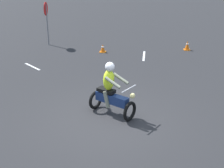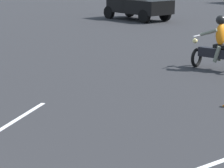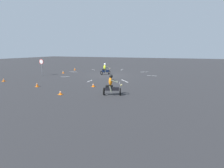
% 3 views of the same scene
% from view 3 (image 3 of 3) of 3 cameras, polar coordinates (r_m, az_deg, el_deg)
% --- Properties ---
extents(ground_plane, '(120.00, 120.00, 0.00)m').
position_cam_3_polar(ground_plane, '(25.39, -1.39, 3.02)').
color(ground_plane, '#28282B').
extents(motorcycle_rider_foreground, '(1.27, 1.50, 1.66)m').
position_cam_3_polar(motorcycle_rider_foreground, '(25.50, -2.26, 4.69)').
color(motorcycle_rider_foreground, black).
rests_on(motorcycle_rider_foreground, ground).
extents(motorcycle_rider_background, '(1.55, 1.03, 1.66)m').
position_cam_3_polar(motorcycle_rider_background, '(13.76, -0.15, -0.71)').
color(motorcycle_rider_background, black).
rests_on(motorcycle_rider_background, ground).
extents(stop_sign, '(0.70, 0.08, 2.30)m').
position_cam_3_polar(stop_sign, '(26.47, -22.03, 6.11)').
color(stop_sign, slate).
rests_on(stop_sign, ground).
extents(traffic_cone_near_left, '(0.32, 0.32, 0.48)m').
position_cam_3_polar(traffic_cone_near_left, '(32.10, -12.02, 4.86)').
color(traffic_cone_near_left, orange).
rests_on(traffic_cone_near_left, ground).
extents(traffic_cone_near_right, '(0.32, 0.32, 0.43)m').
position_cam_3_polar(traffic_cone_near_right, '(18.52, -23.28, -0.21)').
color(traffic_cone_near_right, orange).
rests_on(traffic_cone_near_right, ground).
extents(traffic_cone_mid_center, '(0.32, 0.32, 0.36)m').
position_cam_3_polar(traffic_cone_mid_center, '(17.13, -6.11, -0.34)').
color(traffic_cone_mid_center, orange).
rests_on(traffic_cone_mid_center, ground).
extents(traffic_cone_mid_left, '(0.32, 0.32, 0.31)m').
position_cam_3_polar(traffic_cone_mid_left, '(14.65, -16.49, -2.76)').
color(traffic_cone_mid_left, orange).
rests_on(traffic_cone_mid_left, ground).
extents(traffic_cone_far_center, '(0.32, 0.32, 0.41)m').
position_cam_3_polar(traffic_cone_far_center, '(28.18, -15.64, 3.81)').
color(traffic_cone_far_center, orange).
rests_on(traffic_cone_far_center, ground).
extents(traffic_cone_far_left, '(0.32, 0.32, 0.38)m').
position_cam_3_polar(traffic_cone_far_left, '(23.50, -31.88, 1.17)').
color(traffic_cone_far_left, orange).
rests_on(traffic_cone_far_left, ground).
extents(lane_stripe_e, '(1.62, 0.18, 0.01)m').
position_cam_3_polar(lane_stripe_e, '(29.57, -12.40, 3.90)').
color(lane_stripe_e, silver).
rests_on(lane_stripe_e, ground).
extents(lane_stripe_ne, '(0.93, 0.97, 0.01)m').
position_cam_3_polar(lane_stripe_ne, '(24.45, -15.02, 2.35)').
color(lane_stripe_ne, silver).
rests_on(lane_stripe_ne, ground).
extents(lane_stripe_n, '(0.17, 1.40, 0.01)m').
position_cam_3_polar(lane_stripe_n, '(20.44, -7.24, 1.00)').
color(lane_stripe_n, silver).
rests_on(lane_stripe_n, ground).
extents(lane_stripe_nw, '(1.37, 1.61, 0.01)m').
position_cam_3_polar(lane_stripe_nw, '(20.31, 4.13, 0.99)').
color(lane_stripe_nw, silver).
rests_on(lane_stripe_nw, ground).
extents(lane_stripe_w, '(1.30, 0.23, 0.01)m').
position_cam_3_polar(lane_stripe_w, '(25.15, 12.92, 2.67)').
color(lane_stripe_w, silver).
rests_on(lane_stripe_w, ground).
extents(lane_stripe_sw, '(1.04, 1.06, 0.01)m').
position_cam_3_polar(lane_stripe_sw, '(29.29, 10.50, 3.91)').
color(lane_stripe_sw, silver).
rests_on(lane_stripe_sw, ground).
extents(lane_stripe_s, '(0.10, 1.28, 0.01)m').
position_cam_3_polar(lane_stripe_s, '(32.21, 3.25, 4.70)').
color(lane_stripe_s, silver).
rests_on(lane_stripe_s, ground).
extents(lane_stripe_se, '(1.17, 1.07, 0.01)m').
position_cam_3_polar(lane_stripe_se, '(32.12, -5.98, 4.64)').
color(lane_stripe_se, silver).
rests_on(lane_stripe_se, ground).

